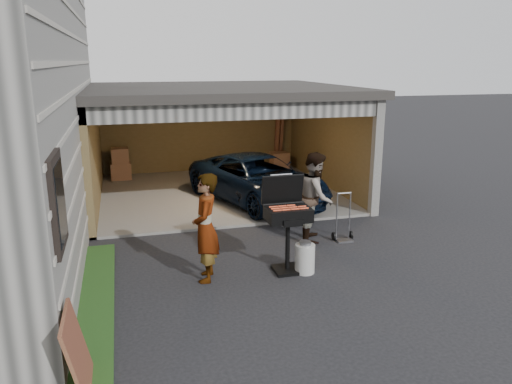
% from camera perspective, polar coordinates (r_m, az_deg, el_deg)
% --- Properties ---
extents(ground, '(80.00, 80.00, 0.00)m').
position_cam_1_polar(ground, '(7.68, -0.47, -12.67)').
color(ground, black).
rests_on(ground, ground).
extents(groundcover_strip, '(0.50, 8.00, 0.06)m').
position_cam_1_polar(groundcover_strip, '(6.63, -18.22, -18.06)').
color(groundcover_strip, '#193814').
rests_on(groundcover_strip, ground).
extents(garage, '(6.80, 6.30, 2.90)m').
position_cam_1_polar(garage, '(13.72, -4.69, 7.74)').
color(garage, '#605E59').
rests_on(garage, ground).
extents(minivan, '(3.26, 4.66, 1.18)m').
position_cam_1_polar(minivan, '(12.58, 0.19, 1.22)').
color(minivan, black).
rests_on(minivan, ground).
extents(woman, '(0.57, 0.74, 1.81)m').
position_cam_1_polar(woman, '(8.18, -5.77, -4.10)').
color(woman, '#9BA6C3').
rests_on(woman, ground).
extents(man, '(0.97, 1.07, 1.80)m').
position_cam_1_polar(man, '(10.07, 6.82, -0.53)').
color(man, '#4E321E').
rests_on(man, ground).
extents(bbq_grill, '(0.74, 0.65, 1.65)m').
position_cam_1_polar(bbq_grill, '(8.48, 3.60, -2.85)').
color(bbq_grill, black).
rests_on(bbq_grill, ground).
extents(propane_tank, '(0.43, 0.43, 0.51)m').
position_cam_1_polar(propane_tank, '(8.67, 5.60, -7.58)').
color(propane_tank, silver).
rests_on(propane_tank, ground).
extents(plywood_panel, '(0.24, 0.86, 0.95)m').
position_cam_1_polar(plywood_panel, '(5.98, -19.69, -17.06)').
color(plywood_panel, '#5E2C20').
rests_on(plywood_panel, ground).
extents(hand_truck, '(0.42, 0.31, 1.01)m').
position_cam_1_polar(hand_truck, '(10.29, 9.95, -4.44)').
color(hand_truck, gray).
rests_on(hand_truck, ground).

